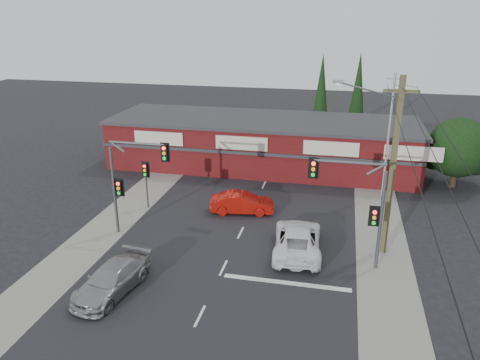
% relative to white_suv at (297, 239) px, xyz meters
% --- Properties ---
extents(ground, '(120.00, 120.00, 0.00)m').
position_rel_white_suv_xyz_m(ground, '(-3.68, -1.92, -0.78)').
color(ground, black).
rests_on(ground, ground).
extents(road_strip, '(14.00, 70.00, 0.01)m').
position_rel_white_suv_xyz_m(road_strip, '(-3.68, 3.08, -0.78)').
color(road_strip, black).
rests_on(road_strip, ground).
extents(verge_left, '(3.00, 70.00, 0.02)m').
position_rel_white_suv_xyz_m(verge_left, '(-12.18, 3.08, -0.77)').
color(verge_left, gray).
rests_on(verge_left, ground).
extents(verge_right, '(3.00, 70.00, 0.02)m').
position_rel_white_suv_xyz_m(verge_right, '(4.82, 3.08, -0.77)').
color(verge_right, gray).
rests_on(verge_right, ground).
extents(stop_line, '(6.50, 0.35, 0.01)m').
position_rel_white_suv_xyz_m(stop_line, '(-0.18, -3.42, -0.77)').
color(stop_line, silver).
rests_on(stop_line, ground).
extents(white_suv, '(3.04, 5.81, 1.56)m').
position_rel_white_suv_xyz_m(white_suv, '(0.00, 0.00, 0.00)').
color(white_suv, white).
rests_on(white_suv, ground).
extents(silver_suv, '(2.73, 5.10, 1.41)m').
position_rel_white_suv_xyz_m(silver_suv, '(-8.43, -6.06, -0.08)').
color(silver_suv, '#939698').
rests_on(silver_suv, ground).
extents(red_sedan, '(4.46, 2.15, 1.41)m').
position_rel_white_suv_xyz_m(red_sedan, '(-4.24, 4.68, -0.08)').
color(red_sedan, '#9F1109').
rests_on(red_sedan, ground).
extents(lane_dashes, '(0.12, 40.36, 0.01)m').
position_rel_white_suv_xyz_m(lane_dashes, '(-3.68, -0.55, -0.77)').
color(lane_dashes, silver).
rests_on(lane_dashes, ground).
extents(shop_building, '(27.30, 8.40, 4.22)m').
position_rel_white_suv_xyz_m(shop_building, '(-4.67, 15.06, 1.35)').
color(shop_building, '#470E10').
rests_on(shop_building, ground).
extents(tree_cluster, '(5.90, 5.10, 5.50)m').
position_rel_white_suv_xyz_m(tree_cluster, '(11.01, 13.52, 2.12)').
color(tree_cluster, '#2D2116').
rests_on(tree_cluster, ground).
extents(conifer_near, '(1.80, 1.80, 9.25)m').
position_rel_white_suv_xyz_m(conifer_near, '(-0.18, 22.08, 4.70)').
color(conifer_near, '#2D2116').
rests_on(conifer_near, ground).
extents(conifer_far, '(1.80, 1.80, 9.25)m').
position_rel_white_suv_xyz_m(conifer_far, '(3.32, 24.08, 4.70)').
color(conifer_far, '#2D2116').
rests_on(conifer_far, ground).
extents(traffic_mast_left, '(3.77, 0.27, 5.97)m').
position_rel_white_suv_xyz_m(traffic_mast_left, '(-10.10, 0.08, 3.15)').
color(traffic_mast_left, '#47494C').
rests_on(traffic_mast_left, ground).
extents(traffic_mast_right, '(3.96, 0.27, 5.97)m').
position_rel_white_suv_xyz_m(traffic_mast_right, '(3.18, -0.92, 3.17)').
color(traffic_mast_right, '#47494C').
rests_on(traffic_mast_right, ground).
extents(pedestal_signal, '(0.55, 0.27, 3.38)m').
position_rel_white_suv_xyz_m(pedestal_signal, '(-10.88, 4.08, 1.63)').
color(pedestal_signal, '#47494C').
rests_on(pedestal_signal, ground).
extents(utility_pole, '(4.38, 0.59, 10.00)m').
position_rel_white_suv_xyz_m(utility_pole, '(4.69, 1.06, 4.62)').
color(utility_pole, brown).
rests_on(utility_pole, ground).
extents(steel_pole, '(1.20, 0.16, 9.00)m').
position_rel_white_suv_xyz_m(steel_pole, '(5.32, 10.08, 3.92)').
color(steel_pole, gray).
rests_on(steel_pole, ground).
extents(power_lines, '(2.01, 29.00, 1.22)m').
position_rel_white_suv_xyz_m(power_lines, '(4.80, -4.39, 8.26)').
color(power_lines, black).
rests_on(power_lines, ground).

